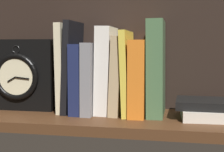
# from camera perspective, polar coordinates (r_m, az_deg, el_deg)

# --- Properties ---
(ground_plane) EXTENTS (0.84, 0.26, 0.03)m
(ground_plane) POSITION_cam_1_polar(r_m,az_deg,el_deg) (0.90, -0.55, -7.44)
(ground_plane) COLOR #4C2D19
(back_panel) EXTENTS (0.84, 0.01, 0.37)m
(back_panel) POSITION_cam_1_polar(r_m,az_deg,el_deg) (1.00, 0.94, 5.11)
(back_panel) COLOR black
(back_panel) RESTS_ON ground_plane
(book_cream_twain) EXTENTS (0.02, 0.12, 0.24)m
(book_cream_twain) POSITION_cam_1_polar(r_m,az_deg,el_deg) (0.95, -7.89, 1.38)
(book_cream_twain) COLOR beige
(book_cream_twain) RESTS_ON ground_plane
(book_black_skeptic) EXTENTS (0.03, 0.14, 0.25)m
(book_black_skeptic) POSITION_cam_1_polar(r_m,az_deg,el_deg) (0.94, -6.70, 1.56)
(book_black_skeptic) COLOR black
(book_black_skeptic) RESTS_ON ground_plane
(book_navy_bierce) EXTENTS (0.03, 0.15, 0.19)m
(book_navy_bierce) POSITION_cam_1_polar(r_m,az_deg,el_deg) (0.94, -5.14, -0.37)
(book_navy_bierce) COLOR #192147
(book_navy_bierce) RESTS_ON ground_plane
(book_gray_chess) EXTENTS (0.03, 0.16, 0.19)m
(book_gray_chess) POSITION_cam_1_polar(r_m,az_deg,el_deg) (0.93, -3.22, -0.30)
(book_gray_chess) COLOR gray
(book_gray_chess) RESTS_ON ground_plane
(book_white_catcher) EXTENTS (0.04, 0.12, 0.23)m
(book_white_catcher) POSITION_cam_1_polar(r_m,az_deg,el_deg) (0.92, -1.01, 0.99)
(book_white_catcher) COLOR silver
(book_white_catcher) RESTS_ON ground_plane
(book_tan_shortstories) EXTENTS (0.03, 0.14, 0.21)m
(book_tan_shortstories) POSITION_cam_1_polar(r_m,az_deg,el_deg) (0.91, 1.17, 0.15)
(book_tan_shortstories) COLOR tan
(book_tan_shortstories) RESTS_ON ground_plane
(book_yellow_seinlanguage) EXTENTS (0.03, 0.16, 0.22)m
(book_yellow_seinlanguage) POSITION_cam_1_polar(r_m,az_deg,el_deg) (0.91, 2.68, 0.58)
(book_yellow_seinlanguage) COLOR gold
(book_yellow_seinlanguage) RESTS_ON ground_plane
(book_orange_pandolfini) EXTENTS (0.04, 0.17, 0.20)m
(book_orange_pandolfini) POSITION_cam_1_polar(r_m,az_deg,el_deg) (0.90, 4.68, -0.23)
(book_orange_pandolfini) COLOR orange
(book_orange_pandolfini) RESTS_ON ground_plane
(book_green_romantic) EXTENTS (0.04, 0.15, 0.25)m
(book_green_romantic) POSITION_cam_1_polar(r_m,az_deg,el_deg) (0.90, 7.50, 1.36)
(book_green_romantic) COLOR #476B44
(book_green_romantic) RESTS_ON ground_plane
(framed_clock) EXTENTS (0.20, 0.07, 0.20)m
(framed_clock) POSITION_cam_1_polar(r_m,az_deg,el_deg) (1.00, -15.17, 0.21)
(framed_clock) COLOR black
(framed_clock) RESTS_ON ground_plane
(book_stack_side) EXTENTS (0.19, 0.14, 0.05)m
(book_stack_side) POSITION_cam_1_polar(r_m,az_deg,el_deg) (0.89, 16.93, -5.45)
(book_stack_side) COLOR beige
(book_stack_side) RESTS_ON ground_plane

